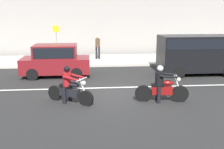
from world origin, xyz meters
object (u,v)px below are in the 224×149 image
at_px(motorcycle_with_rider_crimson, 70,88).
at_px(pedestrian_bystander, 98,45).
at_px(parked_van_black, 199,52).
at_px(motorcycle_with_rider_black_leather, 162,87).
at_px(street_sign_post, 56,40).
at_px(parked_hatchback_maroon, 56,60).

height_order(motorcycle_with_rider_crimson, pedestrian_bystander, pedestrian_bystander).
relative_size(parked_van_black, pedestrian_bystander, 2.64).
xyz_separation_m(motorcycle_with_rider_crimson, motorcycle_with_rider_black_leather, (3.71, -0.18, 0.00)).
distance_m(motorcycle_with_rider_black_leather, street_sign_post, 10.17).
bearing_deg(motorcycle_with_rider_crimson, parked_hatchback_maroon, 103.39).
bearing_deg(pedestrian_bystander, parked_van_black, -39.95).
relative_size(motorcycle_with_rider_black_leather, street_sign_post, 0.85).
xyz_separation_m(motorcycle_with_rider_crimson, pedestrian_bystander, (1.44, 9.22, 0.53)).
bearing_deg(parked_van_black, pedestrian_bystander, 140.05).
relative_size(parked_hatchback_maroon, parked_van_black, 0.83).
relative_size(motorcycle_with_rider_black_leather, parked_hatchback_maroon, 0.57).
relative_size(parked_hatchback_maroon, pedestrian_bystander, 2.19).
xyz_separation_m(motorcycle_with_rider_black_leather, pedestrian_bystander, (-2.28, 9.39, 0.53)).
height_order(motorcycle_with_rider_black_leather, pedestrian_bystander, pedestrian_bystander).
bearing_deg(motorcycle_with_rider_crimson, street_sign_post, 99.94).
relative_size(parked_van_black, street_sign_post, 1.79).
bearing_deg(parked_hatchback_maroon, parked_van_black, -0.92).
bearing_deg(parked_hatchback_maroon, motorcycle_with_rider_black_leather, -44.56).
bearing_deg(pedestrian_bystander, parked_hatchback_maroon, -118.36).
bearing_deg(parked_van_black, parked_hatchback_maroon, 179.08).
height_order(parked_hatchback_maroon, street_sign_post, street_sign_post).
distance_m(street_sign_post, pedestrian_bystander, 3.06).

